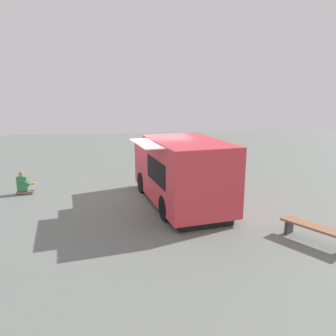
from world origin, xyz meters
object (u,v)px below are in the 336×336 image
at_px(planter_flowering_near, 193,158).
at_px(planter_flowering_far, 169,167).
at_px(person_customer, 24,185).
at_px(plaza_bench, 315,230).
at_px(food_truck, 180,172).

relative_size(planter_flowering_near, planter_flowering_far, 1.03).
relative_size(person_customer, planter_flowering_near, 1.31).
bearing_deg(person_customer, plaza_bench, 56.72).
height_order(planter_flowering_far, plaza_bench, planter_flowering_far).
xyz_separation_m(planter_flowering_far, plaza_bench, (7.79, 2.49, 0.01)).
height_order(food_truck, planter_flowering_near, food_truck).
relative_size(food_truck, planter_flowering_near, 7.87).
height_order(person_customer, planter_flowering_far, person_customer).
height_order(food_truck, plaza_bench, food_truck).
bearing_deg(planter_flowering_near, plaza_bench, 5.27).
bearing_deg(planter_flowering_near, planter_flowering_far, -41.21).
bearing_deg(plaza_bench, person_customer, -123.28).
xyz_separation_m(food_truck, planter_flowering_far, (-4.24, 0.35, -0.78)).
distance_m(person_customer, plaza_bench, 10.18).
bearing_deg(food_truck, planter_flowering_near, 162.18).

